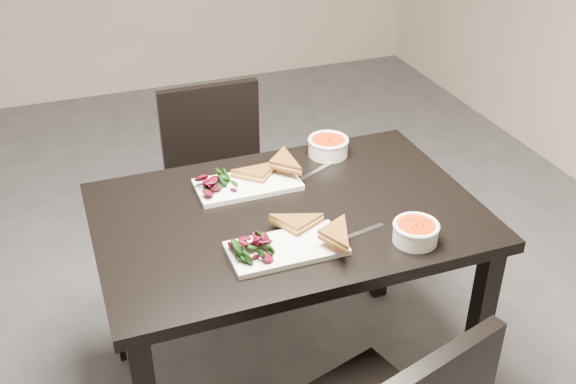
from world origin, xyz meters
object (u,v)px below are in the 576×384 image
at_px(plate_far, 248,185).
at_px(plate_near, 286,248).
at_px(soup_bowl_near, 416,231).
at_px(table, 288,237).
at_px(chair_far, 220,177).
at_px(soup_bowl_far, 328,145).

bearing_deg(plate_far, plate_near, -90.39).
distance_m(plate_near, plate_far, 0.38).
bearing_deg(soup_bowl_near, plate_near, 167.06).
relative_size(table, chair_far, 1.41).
bearing_deg(soup_bowl_far, soup_bowl_near, -87.25).
relative_size(plate_near, soup_bowl_far, 2.27).
height_order(plate_far, soup_bowl_far, soup_bowl_far).
relative_size(chair_far, soup_bowl_near, 6.20).
bearing_deg(plate_far, soup_bowl_near, -51.74).
bearing_deg(plate_near, table, 68.48).
xyz_separation_m(table, plate_near, (-0.08, -0.20, 0.11)).
bearing_deg(plate_near, soup_bowl_near, -12.94).
xyz_separation_m(plate_near, soup_bowl_near, (0.37, -0.09, 0.03)).
bearing_deg(chair_far, soup_bowl_near, -71.91).
bearing_deg(chair_far, table, -87.10).
relative_size(table, plate_near, 3.57).
bearing_deg(chair_far, plate_far, -93.97).
bearing_deg(soup_bowl_far, chair_far, 124.92).
bearing_deg(soup_bowl_near, plate_far, 128.26).
xyz_separation_m(table, plate_far, (-0.07, 0.19, 0.11)).
xyz_separation_m(plate_far, soup_bowl_far, (0.34, 0.12, 0.03)).
bearing_deg(table, soup_bowl_near, -43.81).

